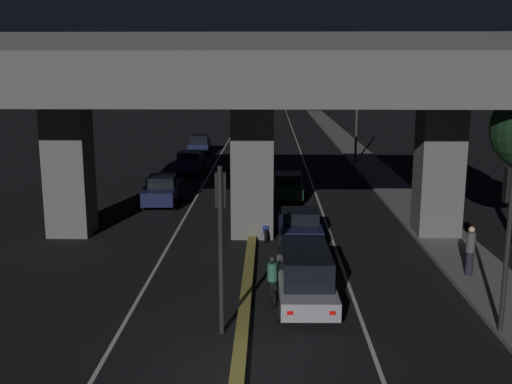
% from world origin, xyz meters
% --- Properties ---
extents(ground_plane, '(200.00, 200.00, 0.00)m').
position_xyz_m(ground_plane, '(0.00, 0.00, 0.00)').
color(ground_plane, black).
extents(lane_line_left_inner, '(0.12, 126.00, 0.00)m').
position_xyz_m(lane_line_left_inner, '(-3.53, 35.00, 0.00)').
color(lane_line_left_inner, beige).
rests_on(lane_line_left_inner, ground_plane).
extents(lane_line_right_inner, '(0.12, 126.00, 0.00)m').
position_xyz_m(lane_line_right_inner, '(3.53, 35.00, 0.00)').
color(lane_line_right_inner, beige).
rests_on(lane_line_right_inner, ground_plane).
extents(median_divider, '(0.37, 126.00, 0.20)m').
position_xyz_m(median_divider, '(0.00, 35.00, 0.10)').
color(median_divider, olive).
rests_on(median_divider, ground_plane).
extents(sidewalk_right, '(2.46, 126.00, 0.16)m').
position_xyz_m(sidewalk_right, '(8.41, 28.00, 0.08)').
color(sidewalk_right, slate).
rests_on(sidewalk_right, ground_plane).
extents(elevated_overpass, '(22.17, 10.09, 8.90)m').
position_xyz_m(elevated_overpass, '(0.00, 12.64, 6.56)').
color(elevated_overpass, '#5B5956').
rests_on(elevated_overpass, ground_plane).
extents(traffic_light_left_of_median, '(0.30, 0.49, 4.82)m').
position_xyz_m(traffic_light_left_of_median, '(-0.58, 2.46, 3.29)').
color(traffic_light_left_of_median, black).
rests_on(traffic_light_left_of_median, ground_plane).
extents(traffic_light_right_of_median, '(0.30, 0.49, 4.99)m').
position_xyz_m(traffic_light_right_of_median, '(7.28, 2.46, 3.40)').
color(traffic_light_right_of_median, black).
rests_on(traffic_light_right_of_median, ground_plane).
extents(street_lamp, '(2.65, 0.32, 7.55)m').
position_xyz_m(street_lamp, '(7.02, 32.73, 4.53)').
color(street_lamp, '#2D2D30').
rests_on(street_lamp, ground_plane).
extents(car_silver_lead, '(1.94, 4.64, 1.77)m').
position_xyz_m(car_silver_lead, '(1.91, 4.74, 0.94)').
color(car_silver_lead, gray).
rests_on(car_silver_lead, ground_plane).
extents(car_dark_blue_second, '(1.98, 4.11, 1.37)m').
position_xyz_m(car_dark_blue_second, '(2.07, 11.82, 0.69)').
color(car_dark_blue_second, '#141938').
rests_on(car_dark_blue_second, ground_plane).
extents(car_dark_green_third, '(1.97, 4.83, 1.43)m').
position_xyz_m(car_dark_green_third, '(1.83, 20.69, 0.73)').
color(car_dark_green_third, black).
rests_on(car_dark_green_third, ground_plane).
extents(car_dark_blue_lead_oncoming, '(1.98, 4.16, 1.59)m').
position_xyz_m(car_dark_blue_lead_oncoming, '(-5.18, 18.63, 0.81)').
color(car_dark_blue_lead_oncoming, '#141938').
rests_on(car_dark_blue_lead_oncoming, ground_plane).
extents(car_dark_blue_second_oncoming, '(1.94, 4.37, 1.50)m').
position_xyz_m(car_dark_blue_second_oncoming, '(-5.05, 29.00, 0.79)').
color(car_dark_blue_second_oncoming, '#141938').
rests_on(car_dark_blue_second_oncoming, ground_plane).
extents(car_dark_blue_third_oncoming, '(2.04, 4.27, 1.64)m').
position_xyz_m(car_dark_blue_third_oncoming, '(-5.44, 38.83, 0.86)').
color(car_dark_blue_third_oncoming, '#141938').
rests_on(car_dark_blue_third_oncoming, ground_plane).
extents(motorcycle_black_filtering_near, '(0.34, 1.85, 1.49)m').
position_xyz_m(motorcycle_black_filtering_near, '(0.86, 4.89, 0.63)').
color(motorcycle_black_filtering_near, black).
rests_on(motorcycle_black_filtering_near, ground_plane).
extents(motorcycle_blue_filtering_mid, '(0.33, 1.91, 1.49)m').
position_xyz_m(motorcycle_blue_filtering_mid, '(0.57, 12.10, 0.63)').
color(motorcycle_blue_filtering_mid, black).
rests_on(motorcycle_blue_filtering_mid, ground_plane).
extents(pedestrian_on_sidewalk, '(0.32, 0.32, 1.78)m').
position_xyz_m(pedestrian_on_sidewalk, '(7.90, 7.05, 1.06)').
color(pedestrian_on_sidewalk, black).
rests_on(pedestrian_on_sidewalk, sidewalk_right).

